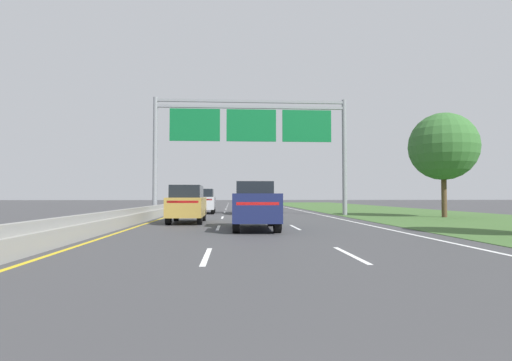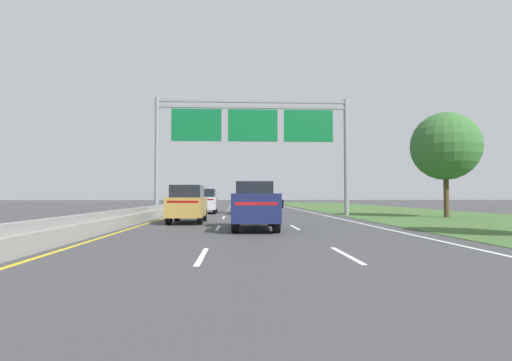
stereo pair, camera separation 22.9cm
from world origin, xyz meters
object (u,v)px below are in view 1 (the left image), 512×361
Objects in this scene: car_white_centre_lane_sedan at (245,204)px; car_gold_left_lane_suv at (187,203)px; car_black_right_lane_sedan at (271,201)px; roadside_tree_mid at (443,147)px; overhead_sign_gantry at (251,132)px; car_silver_left_lane_suv at (204,201)px; pickup_truck_navy at (255,206)px.

car_gold_left_lane_suv is at bearing 163.27° from car_white_centre_lane_sedan.
car_black_right_lane_sedan is 0.60× the size of roadside_tree_mid.
overhead_sign_gantry is 13.98m from roadside_tree_mid.
roadside_tree_mid is at bearing -114.24° from car_silver_left_lane_suv.
roadside_tree_mid is at bearing -14.17° from overhead_sign_gantry.
car_silver_left_lane_suv is 17.16m from car_black_right_lane_sedan.
roadside_tree_mid is (13.91, 8.99, 3.94)m from pickup_truck_navy.
roadside_tree_mid is (13.84, -6.55, 4.20)m from car_white_centre_lane_sedan.
car_silver_left_lane_suv is at bearing -0.85° from car_gold_left_lane_suv.
car_silver_left_lane_suv is at bearing 75.70° from car_white_centre_lane_sedan.
car_gold_left_lane_suv is (-0.11, -12.07, 0.00)m from car_silver_left_lane_suv.
roadside_tree_mid is at bearing -55.84° from pickup_truck_navy.
car_gold_left_lane_suv is (-3.66, -11.06, 0.28)m from car_white_centre_lane_sedan.
pickup_truck_navy is 1.22× the size of car_white_centre_lane_sedan.
overhead_sign_gantry is 3.20× the size of car_gold_left_lane_suv.
car_white_centre_lane_sedan is at bearing 96.61° from overhead_sign_gantry.
car_gold_left_lane_suv is at bearing 163.08° from car_black_right_lane_sedan.
car_black_right_lane_sedan is at bearing -26.48° from car_silver_left_lane_suv.
roadside_tree_mid reaches higher than pickup_truck_navy.
overhead_sign_gantry is 3.39× the size of car_black_right_lane_sedan.
car_black_right_lane_sedan is 25.42m from roadside_tree_mid.
car_black_right_lane_sedan is at bearing -5.79° from pickup_truck_navy.
car_gold_left_lane_suv reaches higher than car_black_right_lane_sedan.
car_black_right_lane_sedan is 28.54m from car_gold_left_lane_suv.
pickup_truck_navy is 1.16× the size of car_gold_left_lane_suv.
car_silver_left_lane_suv is 1.00× the size of car_gold_left_lane_suv.
car_silver_left_lane_suv reaches higher than car_white_centre_lane_sedan.
pickup_truck_navy is 1.22× the size of car_black_right_lane_sedan.
car_white_centre_lane_sedan is at bearing 165.11° from car_black_right_lane_sedan.
pickup_truck_navy is 17.03m from roadside_tree_mid.
overhead_sign_gantry is at bearing -0.73° from pickup_truck_navy.
roadside_tree_mid reaches higher than car_black_right_lane_sedan.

